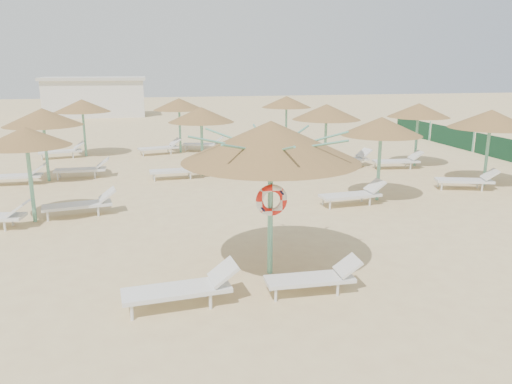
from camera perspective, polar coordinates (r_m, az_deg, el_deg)
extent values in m
plane|color=#DAC285|center=(10.79, -1.16, -8.76)|extent=(120.00, 120.00, 0.00)
cylinder|color=#66B193|center=(10.13, 1.64, -2.31)|extent=(0.11, 0.11, 2.66)
cone|color=olive|center=(9.81, 1.70, 5.84)|extent=(3.55, 3.55, 0.80)
cylinder|color=#66B193|center=(9.86, 1.69, 4.28)|extent=(0.20, 0.20, 0.12)
cylinder|color=#66B193|center=(10.05, 6.24, 5.72)|extent=(1.60, 0.04, 0.40)
cylinder|color=#66B193|center=(10.52, 4.00, 6.16)|extent=(1.16, 1.16, 0.40)
cylinder|color=#66B193|center=(10.60, 0.63, 6.25)|extent=(0.04, 1.60, 0.40)
cylinder|color=#66B193|center=(10.26, -2.23, 5.97)|extent=(1.16, 1.16, 0.40)
cylinder|color=#66B193|center=(9.65, -3.02, 5.44)|extent=(1.60, 0.04, 0.40)
cylinder|color=#66B193|center=(9.14, -0.94, 4.95)|extent=(1.16, 1.16, 0.40)
cylinder|color=#66B193|center=(9.04, 2.96, 4.83)|extent=(0.04, 1.60, 0.40)
cylinder|color=#66B193|center=(9.43, 5.98, 5.17)|extent=(1.16, 1.16, 0.40)
torus|color=red|center=(9.96, 1.79, -0.94)|extent=(0.65, 0.15, 0.65)
cylinder|color=silver|center=(8.97, -14.00, -13.24)|extent=(0.06, 0.06, 0.28)
cylinder|color=silver|center=(9.42, -14.23, -11.85)|extent=(0.06, 0.06, 0.28)
cylinder|color=silver|center=(9.12, -5.22, -12.36)|extent=(0.06, 0.06, 0.28)
cylinder|color=silver|center=(9.57, -5.89, -11.04)|extent=(0.06, 0.06, 0.28)
cube|color=silver|center=(9.18, -9.05, -11.04)|extent=(1.97, 0.80, 0.08)
cube|color=silver|center=(9.23, -3.76, -9.09)|extent=(0.54, 0.65, 0.37)
cylinder|color=silver|center=(9.35, 2.27, -11.71)|extent=(0.05, 0.05, 0.25)
cylinder|color=silver|center=(9.75, 1.65, -10.59)|extent=(0.05, 0.05, 0.25)
cylinder|color=silver|center=(9.68, 9.33, -10.96)|extent=(0.05, 0.05, 0.25)
cylinder|color=silver|center=(10.06, 8.44, -9.92)|extent=(0.05, 0.05, 0.25)
cube|color=silver|center=(9.66, 6.14, -9.87)|extent=(1.70, 0.59, 0.07)
cube|color=silver|center=(9.81, 10.44, -8.28)|extent=(0.44, 0.54, 0.32)
cylinder|color=#66B193|center=(14.93, -24.34, 1.13)|extent=(0.11, 0.11, 2.30)
cone|color=olive|center=(14.72, -24.83, 5.78)|extent=(2.32, 2.32, 0.52)
cylinder|color=#66B193|center=(14.75, -24.74, 4.91)|extent=(0.20, 0.20, 0.12)
cylinder|color=silver|center=(14.62, -26.78, -3.51)|extent=(0.06, 0.06, 0.28)
cylinder|color=silver|center=(15.06, -26.05, -2.93)|extent=(0.06, 0.06, 0.28)
cube|color=silver|center=(14.61, -25.51, -1.65)|extent=(0.57, 0.67, 0.36)
cylinder|color=silver|center=(15.03, -22.70, -2.61)|extent=(0.06, 0.06, 0.28)
cylinder|color=silver|center=(15.51, -22.68, -2.10)|extent=(0.06, 0.06, 0.28)
cylinder|color=silver|center=(15.04, -17.57, -2.14)|extent=(0.06, 0.06, 0.28)
cylinder|color=silver|center=(15.52, -17.71, -1.65)|extent=(0.06, 0.06, 0.28)
cube|color=silver|center=(15.21, -19.76, -1.43)|extent=(1.97, 0.91, 0.08)
cube|color=silver|center=(15.19, -16.64, -0.27)|extent=(0.57, 0.67, 0.36)
cylinder|color=#66B193|center=(20.08, -22.87, 4.37)|extent=(0.11, 0.11, 2.30)
cone|color=olive|center=(19.93, -23.21, 7.89)|extent=(2.81, 2.81, 0.63)
cylinder|color=#66B193|center=(19.95, -23.15, 7.20)|extent=(0.20, 0.20, 0.12)
cylinder|color=silver|center=(19.75, -24.47, 1.06)|extent=(0.06, 0.06, 0.28)
cylinder|color=silver|center=(20.23, -24.19, 1.38)|extent=(0.06, 0.06, 0.28)
cube|color=silver|center=(20.07, -25.92, 1.63)|extent=(1.90, 0.62, 0.08)
cube|color=silver|center=(19.84, -23.61, 2.45)|extent=(0.49, 0.60, 0.36)
cylinder|color=silver|center=(20.26, -21.74, 1.64)|extent=(0.06, 0.06, 0.28)
cylinder|color=silver|center=(20.74, -21.53, 1.94)|extent=(0.06, 0.06, 0.28)
cylinder|color=silver|center=(20.08, -17.94, 1.86)|extent=(0.06, 0.06, 0.28)
cylinder|color=silver|center=(20.56, -17.82, 2.15)|extent=(0.06, 0.06, 0.28)
cube|color=silver|center=(20.35, -19.46, 2.42)|extent=(1.90, 0.62, 0.08)
cube|color=silver|center=(20.21, -17.12, 3.22)|extent=(0.49, 0.60, 0.36)
cylinder|color=#66B193|center=(25.13, -19.03, 6.50)|extent=(0.11, 0.11, 2.30)
cone|color=olive|center=(25.01, -19.26, 9.31)|extent=(2.59, 2.59, 0.58)
cylinder|color=#66B193|center=(25.03, -19.22, 8.77)|extent=(0.20, 0.20, 0.12)
cylinder|color=silver|center=(24.78, -23.27, 3.65)|extent=(0.06, 0.06, 0.28)
cylinder|color=silver|center=(25.28, -23.27, 3.84)|extent=(0.06, 0.06, 0.28)
cylinder|color=silver|center=(24.81, -20.15, 3.95)|extent=(0.06, 0.06, 0.28)
cylinder|color=silver|center=(25.30, -20.22, 4.13)|extent=(0.06, 0.06, 0.28)
cube|color=silver|center=(25.01, -21.48, 4.33)|extent=(1.98, 0.96, 0.08)
cube|color=silver|center=(25.00, -19.58, 5.05)|extent=(0.59, 0.68, 0.36)
cylinder|color=#66B193|center=(19.59, -6.19, 5.19)|extent=(0.11, 0.11, 2.30)
cone|color=olive|center=(19.44, -6.28, 8.79)|extent=(2.54, 2.54, 0.57)
cylinder|color=#66B193|center=(19.46, -6.26, 8.10)|extent=(0.20, 0.20, 0.12)
cylinder|color=silver|center=(18.99, -11.53, 1.59)|extent=(0.06, 0.06, 0.28)
cylinder|color=silver|center=(19.48, -11.64, 1.90)|extent=(0.06, 0.06, 0.28)
cylinder|color=silver|center=(19.12, -7.50, 1.85)|extent=(0.06, 0.06, 0.28)
cylinder|color=silver|center=(19.61, -7.71, 2.15)|extent=(0.06, 0.06, 0.28)
cube|color=silver|center=(19.26, -9.24, 2.42)|extent=(1.93, 0.72, 0.08)
cube|color=silver|center=(19.32, -6.76, 3.27)|extent=(0.52, 0.63, 0.36)
cylinder|color=#66B193|center=(25.06, -8.69, 7.09)|extent=(0.11, 0.11, 2.30)
cone|color=olive|center=(24.94, -8.80, 9.91)|extent=(2.50, 2.50, 0.56)
cylinder|color=#66B193|center=(24.96, -8.78, 9.37)|extent=(0.20, 0.20, 0.12)
cylinder|color=silver|center=(24.33, -12.75, 4.29)|extent=(0.06, 0.06, 0.28)
cylinder|color=silver|center=(24.81, -13.02, 4.46)|extent=(0.06, 0.06, 0.28)
cylinder|color=silver|center=(24.67, -9.70, 4.57)|extent=(0.06, 0.06, 0.28)
cylinder|color=silver|center=(25.14, -10.02, 4.74)|extent=(0.06, 0.06, 0.28)
cube|color=silver|center=(24.73, -11.10, 4.95)|extent=(1.99, 1.05, 0.08)
cube|color=silver|center=(24.92, -9.24, 5.67)|extent=(0.61, 0.70, 0.36)
cylinder|color=silver|center=(25.46, -8.05, 4.93)|extent=(0.06, 0.06, 0.28)
cylinder|color=silver|center=(25.95, -7.88, 5.11)|extent=(0.06, 0.06, 0.28)
cylinder|color=silver|center=(25.28, -5.02, 4.95)|extent=(0.06, 0.06, 0.28)
cylinder|color=silver|center=(25.77, -4.90, 5.13)|extent=(0.06, 0.06, 0.28)
cube|color=silver|center=(25.56, -6.20, 5.44)|extent=(1.99, 1.05, 0.08)
cube|color=silver|center=(25.43, -4.30, 5.98)|extent=(0.61, 0.70, 0.36)
cylinder|color=#66B193|center=(16.30, 13.87, 3.01)|extent=(0.11, 0.11, 2.30)
cone|color=olive|center=(16.11, 14.14, 7.32)|extent=(2.53, 2.53, 0.57)
cylinder|color=#66B193|center=(16.14, 14.09, 6.49)|extent=(0.20, 0.20, 0.12)
cylinder|color=silver|center=(15.15, 8.45, -1.50)|extent=(0.06, 0.06, 0.28)
cylinder|color=silver|center=(15.58, 7.66, -1.02)|extent=(0.06, 0.06, 0.28)
cylinder|color=silver|center=(15.77, 12.88, -1.08)|extent=(0.06, 0.06, 0.28)
cylinder|color=silver|center=(16.19, 11.99, -0.63)|extent=(0.06, 0.06, 0.28)
cube|color=silver|center=(15.67, 10.72, -0.38)|extent=(1.95, 0.79, 0.08)
cube|color=silver|center=(16.03, 13.44, 0.69)|extent=(0.54, 0.64, 0.36)
cylinder|color=#66B193|center=(20.75, 7.93, 5.65)|extent=(0.11, 0.11, 2.30)
cone|color=olive|center=(20.60, 8.05, 9.07)|extent=(2.77, 2.77, 0.62)
cylinder|color=#66B193|center=(20.63, 8.03, 8.39)|extent=(0.20, 0.20, 0.12)
cylinder|color=silver|center=(19.87, 3.10, 2.42)|extent=(0.06, 0.06, 0.28)
cylinder|color=silver|center=(20.36, 2.97, 2.71)|extent=(0.06, 0.06, 0.28)
cylinder|color=silver|center=(20.04, 6.95, 2.44)|extent=(0.06, 0.06, 0.28)
cylinder|color=silver|center=(20.52, 6.73, 2.72)|extent=(0.06, 0.06, 0.28)
cube|color=silver|center=(20.17, 5.31, 3.08)|extent=(1.98, 0.95, 0.08)
cube|color=silver|center=(20.25, 7.71, 3.75)|extent=(0.58, 0.68, 0.36)
cylinder|color=silver|center=(20.97, 8.84, 2.90)|extent=(0.06, 0.06, 0.28)
cylinder|color=silver|center=(21.39, 8.15, 3.15)|extent=(0.06, 0.06, 0.28)
cylinder|color=silver|center=(21.69, 11.89, 3.14)|extent=(0.06, 0.06, 0.28)
cylinder|color=silver|center=(22.10, 11.17, 3.38)|extent=(0.06, 0.06, 0.28)
cube|color=silver|center=(21.56, 10.33, 3.64)|extent=(1.98, 0.95, 0.08)
cube|color=silver|center=(21.99, 12.23, 4.39)|extent=(0.58, 0.68, 0.36)
cylinder|color=#66B193|center=(26.35, 3.46, 7.58)|extent=(0.11, 0.11, 2.30)
cone|color=olive|center=(26.23, 3.50, 10.26)|extent=(2.57, 2.57, 0.58)
cylinder|color=#66B193|center=(26.25, 3.49, 9.75)|extent=(0.20, 0.20, 0.12)
cylinder|color=silver|center=(25.61, -0.50, 5.13)|extent=(0.06, 0.06, 0.28)
cylinder|color=silver|center=(26.11, -0.44, 5.30)|extent=(0.06, 0.06, 0.28)
cylinder|color=silver|center=(25.57, 2.53, 5.10)|extent=(0.06, 0.06, 0.28)
cylinder|color=silver|center=(26.07, 2.54, 5.28)|extent=(0.06, 0.06, 0.28)
cube|color=silver|center=(25.80, 1.31, 5.60)|extent=(2.00, 1.10, 0.08)
cube|color=silver|center=(25.76, 3.22, 6.10)|extent=(0.63, 0.71, 0.36)
cylinder|color=#66B193|center=(19.64, 24.88, 3.97)|extent=(0.11, 0.11, 2.30)
cone|color=olive|center=(19.49, 25.27, 7.57)|extent=(2.87, 2.87, 0.65)
cylinder|color=#66B193|center=(19.51, 25.19, 6.85)|extent=(0.20, 0.20, 0.12)
cylinder|color=silver|center=(18.42, 20.45, 0.57)|extent=(0.06, 0.06, 0.28)
cylinder|color=silver|center=(18.89, 20.09, 0.93)|extent=(0.06, 0.06, 0.28)
cylinder|color=silver|center=(18.81, 24.43, 0.46)|extent=(0.06, 0.06, 0.28)
cylinder|color=silver|center=(19.27, 23.98, 0.81)|extent=(0.06, 0.06, 0.28)
cube|color=silver|center=(18.83, 22.67, 1.22)|extent=(2.00, 1.18, 0.08)
cube|color=silver|center=(19.05, 25.18, 1.84)|extent=(0.65, 0.72, 0.36)
cylinder|color=#66B193|center=(22.46, 17.85, 5.75)|extent=(0.11, 0.11, 2.30)
cone|color=olive|center=(22.32, 18.10, 8.89)|extent=(2.58, 2.58, 0.58)
cylinder|color=#66B193|center=(22.34, 18.05, 8.28)|extent=(0.20, 0.20, 0.12)
cylinder|color=silver|center=(21.23, 13.89, 2.79)|extent=(0.06, 0.06, 0.28)
cylinder|color=silver|center=(21.70, 13.45, 3.06)|extent=(0.06, 0.06, 0.28)
cylinder|color=silver|center=(21.73, 17.25, 2.82)|extent=(0.06, 0.06, 0.28)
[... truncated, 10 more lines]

